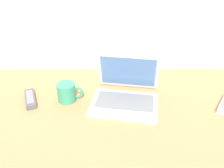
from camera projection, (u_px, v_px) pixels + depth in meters
name	position (u px, v px, depth m)	size (l,w,h in m)	color
desk	(100.00, 108.00, 1.18)	(1.60, 0.76, 0.03)	#A87A4C
laptop	(126.00, 93.00, 1.19)	(0.35, 0.33, 0.21)	silver
coffee_mug	(67.00, 92.00, 1.19)	(0.13, 0.09, 0.09)	#338C66
remote_control_far	(30.00, 99.00, 1.20)	(0.10, 0.17, 0.02)	#4C4C51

